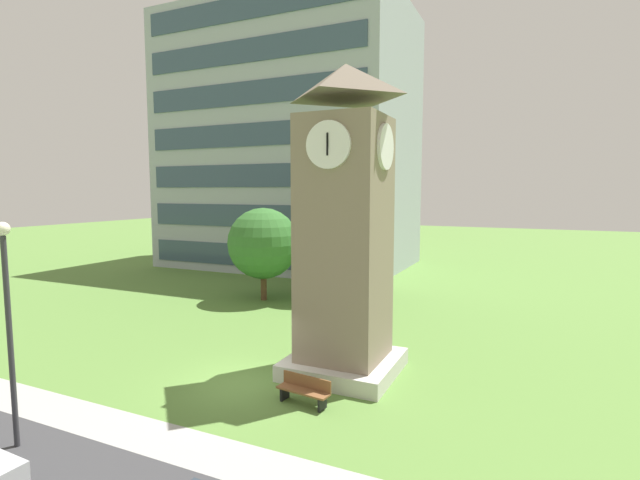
{
  "coord_description": "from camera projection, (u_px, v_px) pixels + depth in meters",
  "views": [
    {
      "loc": [
        9.26,
        -13.34,
        6.76
      ],
      "look_at": [
        1.45,
        3.56,
        4.83
      ],
      "focal_mm": 26.44,
      "sensor_mm": 36.0,
      "label": 1
    }
  ],
  "objects": [
    {
      "name": "street_lamp",
      "position": [
        8.0,
        310.0,
        12.16
      ],
      "size": [
        0.36,
        0.36,
        5.99
      ],
      "color": "#333338",
      "rests_on": "ground"
    },
    {
      "name": "kerb_strip",
      "position": [
        156.0,
        438.0,
        12.95
      ],
      "size": [
        120.0,
        1.6,
        0.01
      ],
      "primitive_type": "cube",
      "color": "#9E9E99",
      "rests_on": "ground"
    },
    {
      "name": "tree_streetside",
      "position": [
        327.0,
        233.0,
        29.53
      ],
      "size": [
        4.17,
        4.17,
        6.25
      ],
      "color": "#513823",
      "rests_on": "ground"
    },
    {
      "name": "clock_tower",
      "position": [
        345.0,
        238.0,
        17.18
      ],
      "size": [
        3.9,
        3.9,
        11.24
      ],
      "color": "gray",
      "rests_on": "ground"
    },
    {
      "name": "tree_by_building",
      "position": [
        263.0,
        244.0,
        29.1
      ],
      "size": [
        4.4,
        4.4,
        5.76
      ],
      "color": "#513823",
      "rests_on": "ground"
    },
    {
      "name": "office_building",
      "position": [
        290.0,
        143.0,
        43.1
      ],
      "size": [
        21.13,
        13.62,
        22.4
      ],
      "color": "#9EA8B2",
      "rests_on": "ground"
    },
    {
      "name": "park_bench",
      "position": [
        304.0,
        390.0,
        15.0
      ],
      "size": [
        1.85,
        0.7,
        0.88
      ],
      "color": "brown",
      "rests_on": "ground"
    },
    {
      "name": "ground_plane",
      "position": [
        240.0,
        384.0,
        16.61
      ],
      "size": [
        160.0,
        160.0,
        0.0
      ],
      "primitive_type": "plane",
      "color": "#567F38"
    }
  ]
}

